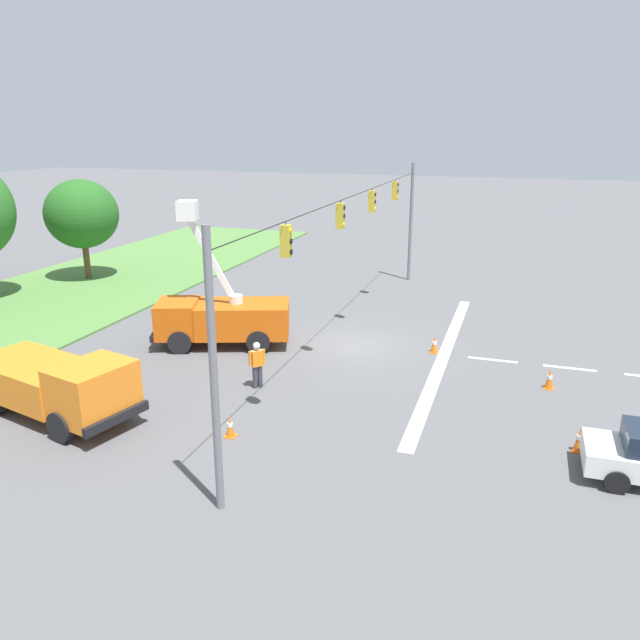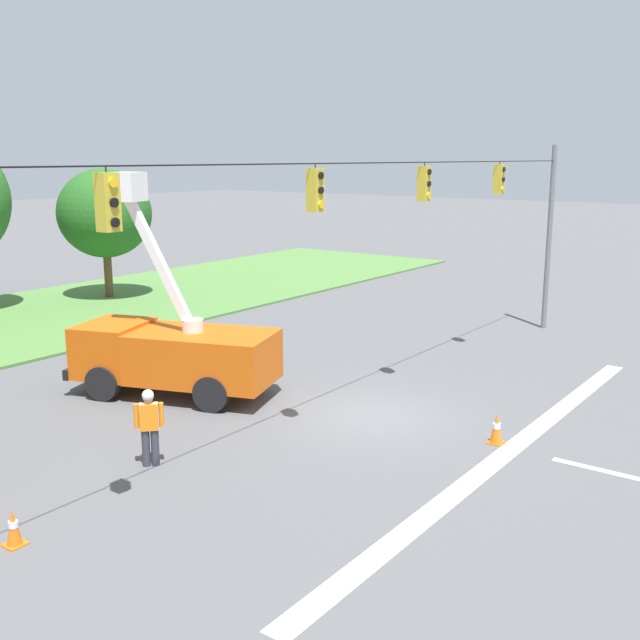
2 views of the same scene
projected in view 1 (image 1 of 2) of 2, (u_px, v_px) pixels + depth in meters
The scene contains 12 objects.
ground_plane at pixel (355, 345), 27.65m from camera, with size 200.00×200.00×0.00m, color #565659.
grass_verge at pixel (27, 308), 33.01m from camera, with size 56.00×12.00×0.10m, color #517F3D.
lane_markings at pixel (480, 358), 26.03m from camera, with size 17.60×15.25×0.01m.
signal_gantry at pixel (356, 243), 26.27m from camera, with size 26.20×0.33×7.20m.
tree_far_east at pixel (82, 214), 38.32m from camera, with size 4.38×4.45×6.23m.
utility_truck_bucket_lift at pixel (222, 316), 27.27m from camera, with size 4.14×6.30×6.33m.
utility_truck_support_near at pixel (56, 384), 20.57m from camera, with size 3.92×6.74×2.20m.
road_worker at pixel (257, 362), 22.87m from camera, with size 0.50×0.48×1.77m.
traffic_cone_foreground_left at pixel (230, 426), 19.39m from camera, with size 0.36×0.36×0.70m.
traffic_cone_foreground_right at pixel (550, 379), 22.96m from camera, with size 0.36×0.36×0.78m.
traffic_cone_mid_left at pixel (434, 344), 26.63m from camera, with size 0.36×0.36×0.77m.
traffic_cone_mid_right at pixel (580, 439), 18.47m from camera, with size 0.36×0.36×0.82m.
Camera 1 is at (-25.25, -6.69, 9.26)m, focal length 35.00 mm.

